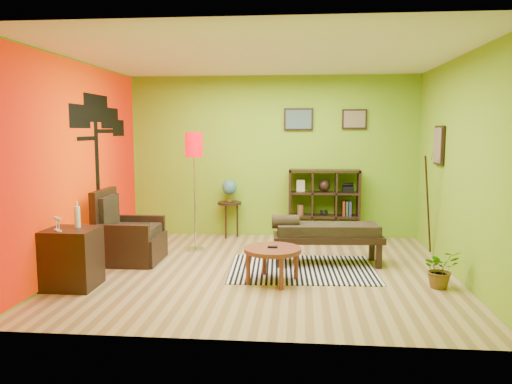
# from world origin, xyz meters

# --- Properties ---
(ground) EXTENTS (5.00, 5.00, 0.00)m
(ground) POSITION_xyz_m (0.00, 0.00, 0.00)
(ground) COLOR tan
(ground) RESTS_ON ground
(room_shell) EXTENTS (5.04, 4.54, 2.82)m
(room_shell) POSITION_xyz_m (-0.09, 0.01, 1.80)
(room_shell) COLOR #75A81C
(room_shell) RESTS_ON ground
(zebra_rug) EXTENTS (2.01, 1.52, 0.01)m
(zebra_rug) POSITION_xyz_m (0.54, 0.10, 0.01)
(zebra_rug) COLOR white
(zebra_rug) RESTS_ON ground
(coffee_table) EXTENTS (0.71, 0.71, 0.45)m
(coffee_table) POSITION_xyz_m (0.17, -0.50, 0.37)
(coffee_table) COLOR brown
(coffee_table) RESTS_ON ground
(armchair) EXTENTS (0.86, 0.87, 1.03)m
(armchair) POSITION_xyz_m (-1.96, 0.31, 0.31)
(armchair) COLOR black
(armchair) RESTS_ON ground
(side_cabinet) EXTENTS (0.60, 0.55, 1.03)m
(side_cabinet) POSITION_xyz_m (-2.20, -0.92, 0.36)
(side_cabinet) COLOR black
(side_cabinet) RESTS_ON ground
(floor_lamp) EXTENTS (0.28, 0.28, 1.83)m
(floor_lamp) POSITION_xyz_m (-1.12, 1.03, 1.48)
(floor_lamp) COLOR silver
(floor_lamp) RESTS_ON ground
(globe_table) EXTENTS (0.41, 0.41, 1.01)m
(globe_table) POSITION_xyz_m (-0.73, 2.05, 0.77)
(globe_table) COLOR black
(globe_table) RESTS_ON ground
(cube_shelf) EXTENTS (1.20, 0.35, 1.20)m
(cube_shelf) POSITION_xyz_m (0.91, 2.03, 0.60)
(cube_shelf) COLOR black
(cube_shelf) RESTS_ON ground
(bench) EXTENTS (1.55, 0.66, 0.70)m
(bench) POSITION_xyz_m (0.84, 0.40, 0.45)
(bench) COLOR black
(bench) RESTS_ON ground
(potted_plant) EXTENTS (0.52, 0.56, 0.36)m
(potted_plant) POSITION_xyz_m (2.17, -0.53, 0.18)
(potted_plant) COLOR #26661E
(potted_plant) RESTS_ON ground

